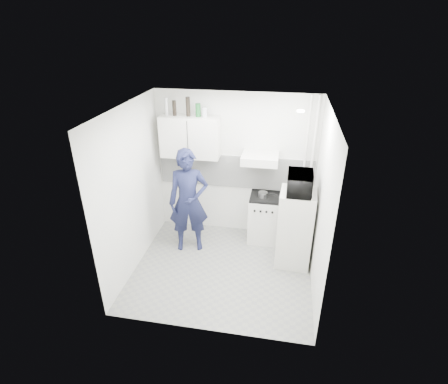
# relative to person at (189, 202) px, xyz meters

# --- Properties ---
(floor) EXTENTS (2.80, 2.80, 0.00)m
(floor) POSITION_rel_person_xyz_m (0.67, -0.51, -0.91)
(floor) COLOR gray
(floor) RESTS_ON ground
(ceiling) EXTENTS (2.80, 2.80, 0.00)m
(ceiling) POSITION_rel_person_xyz_m (0.67, -0.51, 1.69)
(ceiling) COLOR white
(ceiling) RESTS_ON wall_back
(wall_back) EXTENTS (2.80, 0.00, 2.80)m
(wall_back) POSITION_rel_person_xyz_m (0.67, 0.74, 0.39)
(wall_back) COLOR silver
(wall_back) RESTS_ON floor
(wall_left) EXTENTS (0.00, 2.60, 2.60)m
(wall_left) POSITION_rel_person_xyz_m (-0.73, -0.51, 0.39)
(wall_left) COLOR silver
(wall_left) RESTS_ON floor
(wall_right) EXTENTS (0.00, 2.60, 2.60)m
(wall_right) POSITION_rel_person_xyz_m (2.07, -0.51, 0.39)
(wall_right) COLOR silver
(wall_right) RESTS_ON floor
(person) EXTENTS (0.75, 0.59, 1.82)m
(person) POSITION_rel_person_xyz_m (0.00, 0.00, 0.00)
(person) COLOR #151836
(person) RESTS_ON floor
(stove) EXTENTS (0.53, 0.53, 0.85)m
(stove) POSITION_rel_person_xyz_m (1.24, 0.49, -0.49)
(stove) COLOR silver
(stove) RESTS_ON floor
(fridge) EXTENTS (0.57, 0.57, 1.30)m
(fridge) POSITION_rel_person_xyz_m (1.77, -0.11, -0.26)
(fridge) COLOR silver
(fridge) RESTS_ON floor
(stove_top) EXTENTS (0.51, 0.51, 0.03)m
(stove_top) POSITION_rel_person_xyz_m (1.24, 0.49, -0.05)
(stove_top) COLOR black
(stove_top) RESTS_ON stove
(saucepan) EXTENTS (0.16, 0.16, 0.09)m
(saucepan) POSITION_rel_person_xyz_m (1.20, 0.45, 0.01)
(saucepan) COLOR silver
(saucepan) RESTS_ON stove_top
(microwave) EXTENTS (0.55, 0.38, 0.30)m
(microwave) POSITION_rel_person_xyz_m (1.77, -0.11, 0.54)
(microwave) COLOR black
(microwave) RESTS_ON fridge
(bottle_a) EXTENTS (0.07, 0.07, 0.29)m
(bottle_a) POSITION_rel_person_xyz_m (-0.46, 0.56, 1.44)
(bottle_a) COLOR silver
(bottle_a) RESTS_ON upper_cabinet
(bottle_b) EXTENTS (0.06, 0.06, 0.25)m
(bottle_b) POSITION_rel_person_xyz_m (-0.33, 0.56, 1.41)
(bottle_b) COLOR black
(bottle_b) RESTS_ON upper_cabinet
(bottle_d) EXTENTS (0.07, 0.07, 0.31)m
(bottle_d) POSITION_rel_person_xyz_m (-0.10, 0.56, 1.45)
(bottle_d) COLOR black
(bottle_d) RESTS_ON upper_cabinet
(canister_a) EXTENTS (0.09, 0.09, 0.22)m
(canister_a) POSITION_rel_person_xyz_m (0.07, 0.56, 1.40)
(canister_a) COLOR #144C1E
(canister_a) RESTS_ON upper_cabinet
(canister_b) EXTENTS (0.08, 0.08, 0.16)m
(canister_b) POSITION_rel_person_xyz_m (0.18, 0.56, 1.37)
(canister_b) COLOR #B2B7BC
(canister_b) RESTS_ON upper_cabinet
(upper_cabinet) EXTENTS (1.00, 0.35, 0.70)m
(upper_cabinet) POSITION_rel_person_xyz_m (-0.08, 0.56, 0.94)
(upper_cabinet) COLOR silver
(upper_cabinet) RESTS_ON wall_back
(range_hood) EXTENTS (0.60, 0.50, 0.14)m
(range_hood) POSITION_rel_person_xyz_m (1.12, 0.49, 0.66)
(range_hood) COLOR silver
(range_hood) RESTS_ON wall_back
(backsplash) EXTENTS (2.74, 0.03, 0.60)m
(backsplash) POSITION_rel_person_xyz_m (0.67, 0.72, 0.29)
(backsplash) COLOR white
(backsplash) RESTS_ON wall_back
(pipe_a) EXTENTS (0.05, 0.05, 2.60)m
(pipe_a) POSITION_rel_person_xyz_m (1.97, 0.66, 0.39)
(pipe_a) COLOR silver
(pipe_a) RESTS_ON floor
(pipe_b) EXTENTS (0.04, 0.04, 2.60)m
(pipe_b) POSITION_rel_person_xyz_m (1.85, 0.66, 0.39)
(pipe_b) COLOR silver
(pipe_b) RESTS_ON floor
(ceiling_spot_fixture) EXTENTS (0.10, 0.10, 0.02)m
(ceiling_spot_fixture) POSITION_rel_person_xyz_m (1.67, -0.31, 1.66)
(ceiling_spot_fixture) COLOR white
(ceiling_spot_fixture) RESTS_ON ceiling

